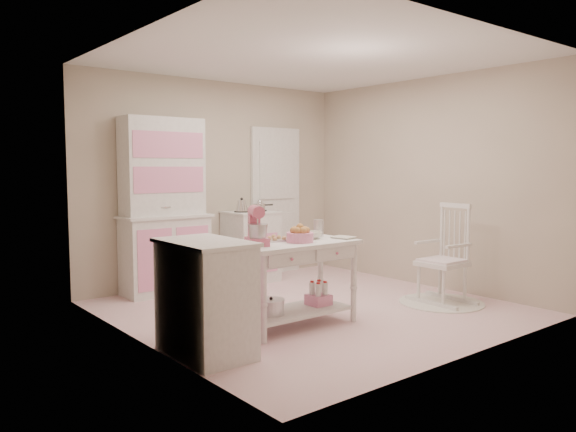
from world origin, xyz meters
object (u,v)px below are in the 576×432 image
object	(u,v)px
rocking_chair	(442,254)
stand_mixer	(257,226)
work_table	(295,284)
bread_basket	(300,237)
stove	(251,246)
base_cabinet	(206,298)
hutch	(165,206)

from	to	relation	value
rocking_chair	stand_mixer	world-z (taller)	stand_mixer
work_table	bread_basket	distance (m)	0.45
stove	base_cabinet	xyz separation A→B (m)	(-1.97, -2.18, 0.00)
bread_basket	base_cabinet	bearing A→B (deg)	-172.91
rocking_chair	bread_basket	distance (m)	1.85
hutch	base_cabinet	world-z (taller)	hutch
base_cabinet	stand_mixer	size ratio (longest dim) A/B	2.71
hutch	rocking_chair	world-z (taller)	hutch
stove	bread_basket	distance (m)	2.26
base_cabinet	stand_mixer	distance (m)	0.85
hutch	stand_mixer	bearing A→B (deg)	-93.26
rocking_chair	bread_basket	size ratio (longest dim) A/B	4.40
hutch	rocking_chair	xyz separation A→B (m)	(2.13, -2.37, -0.49)
hutch	base_cabinet	xyz separation A→B (m)	(-0.77, -2.23, -0.58)
base_cabinet	work_table	world-z (taller)	base_cabinet
base_cabinet	bread_basket	bearing A→B (deg)	7.09
stand_mixer	bread_basket	size ratio (longest dim) A/B	1.36
hutch	rocking_chair	bearing A→B (deg)	-48.13
stand_mixer	bread_basket	distance (m)	0.46
base_cabinet	stand_mixer	world-z (taller)	stand_mixer
rocking_chair	stand_mixer	bearing A→B (deg)	174.34
base_cabinet	rocking_chair	distance (m)	2.90
bread_basket	work_table	bearing A→B (deg)	111.80
stove	base_cabinet	bearing A→B (deg)	-132.02
stove	hutch	bearing A→B (deg)	177.61
base_cabinet	hutch	bearing A→B (deg)	71.06
stand_mixer	work_table	bearing A→B (deg)	19.57
stove	rocking_chair	distance (m)	2.50
stand_mixer	bread_basket	world-z (taller)	stand_mixer
base_cabinet	rocking_chair	size ratio (longest dim) A/B	0.84
rocking_chair	stand_mixer	distance (m)	2.31
hutch	bread_basket	bearing A→B (deg)	-81.19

